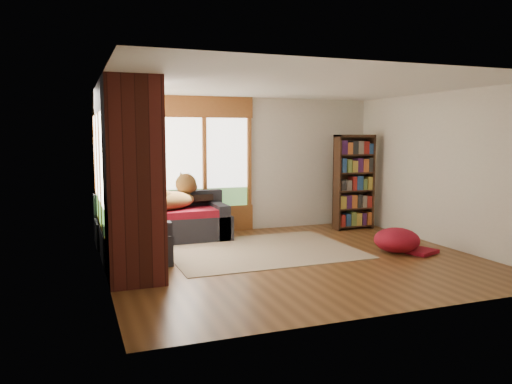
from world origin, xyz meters
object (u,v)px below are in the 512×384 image
object	(u,v)px
bookshelf	(354,182)
pouf	(397,239)
area_rug	(261,250)
dog_tan	(174,195)
dog_brindle	(133,206)
brick_chimney	(134,181)
sectional_sofa	(148,228)

from	to	relation	value
bookshelf	pouf	world-z (taller)	bookshelf
area_rug	bookshelf	world-z (taller)	bookshelf
bookshelf	dog_tan	xyz separation A→B (m)	(-3.58, 0.14, -0.13)
dog_tan	dog_brindle	bearing A→B (deg)	-160.09
bookshelf	dog_brindle	world-z (taller)	bookshelf
brick_chimney	pouf	bearing A→B (deg)	2.59
dog_brindle	brick_chimney	bearing A→B (deg)	179.00
brick_chimney	sectional_sofa	world-z (taller)	brick_chimney
dog_tan	area_rug	bearing A→B (deg)	-72.15
area_rug	dog_tan	world-z (taller)	dog_tan
dog_tan	brick_chimney	bearing A→B (deg)	-136.88
pouf	dog_tan	xyz separation A→B (m)	(-3.17, 2.14, 0.60)
brick_chimney	area_rug	distance (m)	2.70
brick_chimney	dog_tan	size ratio (longest dim) A/B	2.35
pouf	dog_tan	size ratio (longest dim) A/B	0.66
bookshelf	dog_tan	bearing A→B (deg)	177.68
sectional_sofa	dog_tan	xyz separation A→B (m)	(0.52, 0.28, 0.51)
dog_tan	sectional_sofa	bearing A→B (deg)	-175.83
bookshelf	pouf	size ratio (longest dim) A/B	2.59
sectional_sofa	pouf	world-z (taller)	sectional_sofa
sectional_sofa	area_rug	world-z (taller)	sectional_sofa
sectional_sofa	dog_tan	bearing A→B (deg)	23.95
dog_tan	pouf	bearing A→B (deg)	-58.48
area_rug	pouf	xyz separation A→B (m)	(2.01, -0.86, 0.20)
dog_tan	bookshelf	bearing A→B (deg)	-26.72
pouf	dog_tan	bearing A→B (deg)	145.92
brick_chimney	sectional_sofa	bearing A→B (deg)	77.71
pouf	sectional_sofa	bearing A→B (deg)	153.21
dog_brindle	area_rug	bearing A→B (deg)	-99.17
bookshelf	pouf	distance (m)	2.17
area_rug	pouf	world-z (taller)	pouf
brick_chimney	dog_tan	xyz separation A→B (m)	(0.96, 2.33, -0.49)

